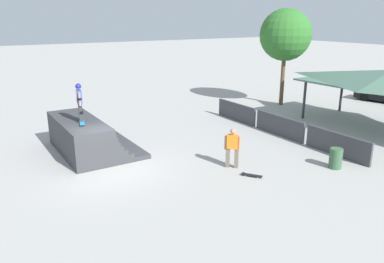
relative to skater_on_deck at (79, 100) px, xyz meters
name	(u,v)px	position (x,y,z in m)	size (l,w,h in m)	color
ground_plane	(109,168)	(2.02, 0.41, -2.55)	(160.00, 160.00, 0.00)	#A3A09B
quarter_pipe_ramp	(86,138)	(-0.36, 0.23, -1.86)	(4.73, 3.27, 1.58)	#38383D
skater_on_deck	(79,100)	(0.00, 0.00, 0.00)	(0.73, 0.32, 1.70)	#2D2D33
skateboard_on_deck	(82,123)	(0.49, -0.11, -0.92)	(0.81, 0.38, 0.09)	green
bystander_walking	(232,146)	(4.71, 4.76, -1.62)	(0.56, 0.54, 1.68)	#6B6051
skateboard_on_ground	(251,175)	(5.86, 4.82, -2.50)	(0.79, 0.63, 0.09)	silver
barrier_fence	(279,126)	(2.53, 9.62, -2.03)	(10.54, 0.12, 1.05)	#3D3D42
tree_far_back	(286,35)	(-2.70, 15.02, 2.28)	(3.51, 3.51, 6.61)	brown
trash_bin	(336,158)	(7.05, 8.32, -2.13)	(0.52, 0.52, 0.85)	#385B3D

